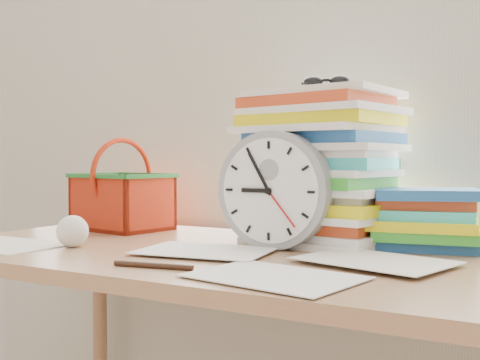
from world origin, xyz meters
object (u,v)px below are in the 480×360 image
Objects in this scene: desk at (227,284)px; clock at (275,190)px; book_stack at (427,219)px; paper_stack at (320,167)px; basket at (122,185)px.

desk is 0.23m from clock.
desk is 5.33× the size of book_stack.
clock reaches higher than book_stack.
paper_stack is 1.37× the size of book_stack.
book_stack is at bearing 11.89° from basket.
desk is at bearing -148.33° from book_stack.
clock is (0.08, 0.07, 0.21)m from desk.
clock is 0.99× the size of book_stack.
desk is at bearing -13.42° from basket.
basket is at bearing -176.77° from book_stack.
paper_stack is at bearing -177.93° from book_stack.
paper_stack is at bearing 60.70° from desk.
book_stack reaches higher than desk.
basket is at bearing -176.27° from paper_stack.
basket is at bearing 167.81° from clock.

